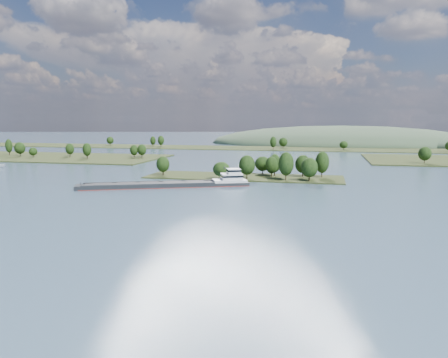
# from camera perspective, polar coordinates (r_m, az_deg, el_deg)

# --- Properties ---
(ground) EXTENTS (1800.00, 1800.00, 0.00)m
(ground) POSITION_cam_1_polar(r_m,az_deg,el_deg) (166.02, -1.17, -2.50)
(ground) COLOR #395363
(ground) RESTS_ON ground
(tree_island) EXTENTS (100.00, 34.22, 14.85)m
(tree_island) POSITION_cam_1_polar(r_m,az_deg,el_deg) (221.04, 4.51, 1.17)
(tree_island) COLOR #263015
(tree_island) RESTS_ON ground
(back_shoreline) EXTENTS (900.00, 60.00, 15.55)m
(back_shoreline) POSITION_cam_1_polar(r_m,az_deg,el_deg) (440.29, 8.88, 3.96)
(back_shoreline) COLOR #263015
(back_shoreline) RESTS_ON ground
(hill_west) EXTENTS (320.00, 160.00, 44.00)m
(hill_west) POSITION_cam_1_polar(r_m,az_deg,el_deg) (539.50, 15.17, 4.42)
(hill_west) COLOR #354932
(hill_west) RESTS_ON ground
(cargo_barge) EXTENTS (73.00, 38.01, 10.23)m
(cargo_barge) POSITION_cam_1_polar(r_m,az_deg,el_deg) (195.00, -6.20, -0.61)
(cargo_barge) COLOR black
(cargo_barge) RESTS_ON ground
(motorboat) EXTENTS (6.55, 2.73, 2.49)m
(motorboat) POSITION_cam_1_polar(r_m,az_deg,el_deg) (302.87, -27.16, 1.58)
(motorboat) COLOR silver
(motorboat) RESTS_ON ground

